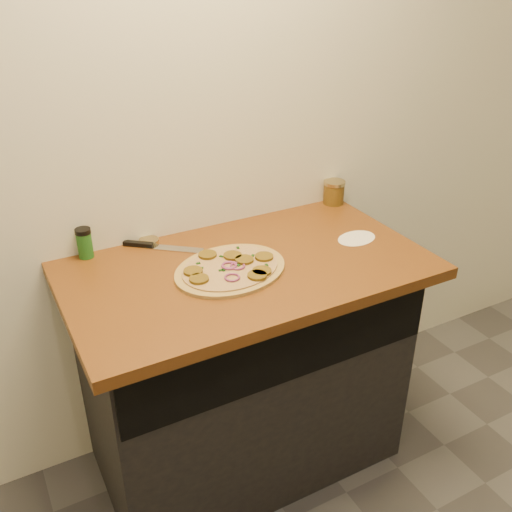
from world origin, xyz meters
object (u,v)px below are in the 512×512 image
chefs_knife (156,246)px  salsa_jar (334,192)px  spice_shaker (85,243)px  pizza (231,269)px

chefs_knife → salsa_jar: size_ratio=2.53×
chefs_knife → salsa_jar: 0.78m
chefs_knife → spice_shaker: (-0.23, 0.05, 0.05)m
chefs_knife → salsa_jar: (0.78, 0.04, 0.04)m
chefs_knife → pizza: bearing=-59.8°
pizza → salsa_jar: bearing=26.6°
chefs_knife → spice_shaker: spice_shaker is taller
chefs_knife → salsa_jar: salsa_jar is taller
pizza → salsa_jar: 0.69m
pizza → chefs_knife: size_ratio=1.89×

